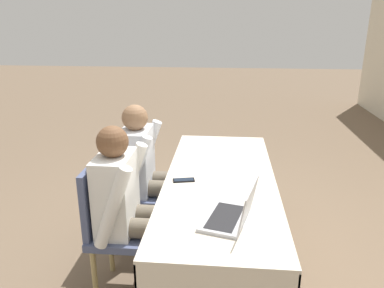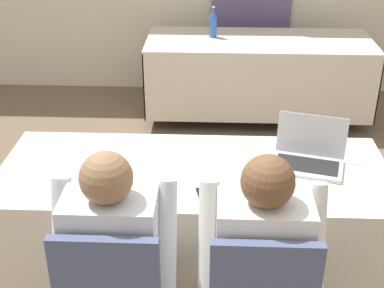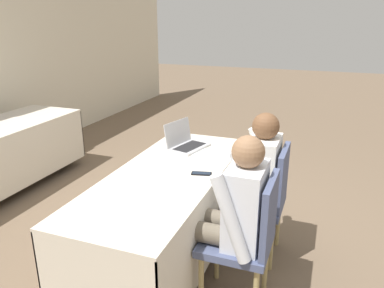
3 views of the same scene
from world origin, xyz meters
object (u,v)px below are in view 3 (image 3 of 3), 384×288
(person_white_shirt, at_px, (252,176))
(cell_phone, at_px, (201,173))
(chair_near_left, at_px, (248,236))
(chair_near_right, at_px, (264,197))
(laptop, at_px, (186,143))
(person_checkered_shirt, at_px, (233,211))

(person_white_shirt, bearing_deg, cell_phone, -55.51)
(cell_phone, relative_size, person_white_shirt, 0.13)
(chair_near_left, xyz_separation_m, chair_near_right, (0.59, 0.00, 0.00))
(person_white_shirt, bearing_deg, chair_near_right, 90.00)
(chair_near_right, bearing_deg, person_white_shirt, -90.00)
(chair_near_left, xyz_separation_m, person_white_shirt, (0.59, 0.10, 0.16))
(laptop, distance_m, cell_phone, 0.61)
(cell_phone, xyz_separation_m, chair_near_left, (-0.36, -0.44, -0.22))
(chair_near_left, bearing_deg, cell_phone, -128.98)
(person_white_shirt, bearing_deg, chair_near_left, 10.08)
(chair_near_left, bearing_deg, chair_near_right, -180.00)
(laptop, relative_size, person_white_shirt, 0.34)
(chair_near_right, height_order, person_white_shirt, person_white_shirt)
(laptop, distance_m, person_checkered_shirt, 1.10)
(cell_phone, height_order, chair_near_right, chair_near_right)
(laptop, height_order, chair_near_left, laptop)
(cell_phone, distance_m, person_white_shirt, 0.41)
(cell_phone, height_order, chair_near_left, chair_near_left)
(chair_near_left, relative_size, person_checkered_shirt, 0.78)
(laptop, height_order, cell_phone, laptop)
(laptop, bearing_deg, cell_phone, -133.08)
(chair_near_left, bearing_deg, person_white_shirt, -169.92)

